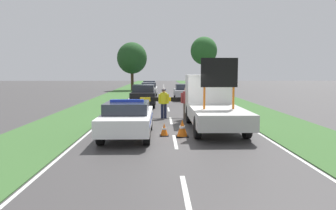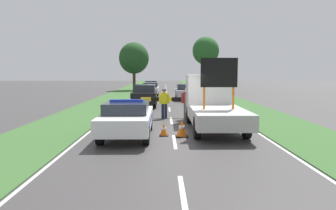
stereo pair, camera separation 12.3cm
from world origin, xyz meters
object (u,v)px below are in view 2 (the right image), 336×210
police_officer (164,101)px  queued_car_hatch_blue (151,86)px  roadside_tree_near_right (206,51)px  roadside_tree_near_left (134,58)px  queued_car_sedan_black (145,95)px  traffic_cone_near_truck (141,118)px  queued_car_van_white (151,89)px  work_truck (212,103)px  pedestrian_civilian (187,101)px  traffic_cone_centre_front (164,130)px  queued_car_sedan_silver (186,91)px  police_car (127,118)px  traffic_cone_near_police (182,128)px  road_barrier (172,100)px

police_officer → queued_car_hatch_blue: 25.07m
roadside_tree_near_right → roadside_tree_near_left: bearing=170.6°
police_officer → queued_car_sedan_black: police_officer is taller
traffic_cone_near_truck → queued_car_van_white: size_ratio=0.12×
work_truck → pedestrian_civilian: (-0.98, 2.63, -0.12)m
traffic_cone_centre_front → queued_car_van_white: 22.76m
police_officer → traffic_cone_centre_front: bearing=69.2°
work_truck → traffic_cone_centre_front: size_ratio=11.87×
traffic_cone_centre_front → queued_car_sedan_silver: (2.06, 17.21, 0.52)m
police_car → police_officer: size_ratio=2.95×
traffic_cone_centre_front → work_truck: bearing=41.6°
traffic_cone_near_police → roadside_tree_near_right: roadside_tree_near_right is taller
police_car → pedestrian_civilian: pedestrian_civilian is taller
police_car → roadside_tree_near_right: 32.45m
queued_car_hatch_blue → pedestrian_civilian: bearing=96.5°
traffic_cone_centre_front → queued_car_sedan_silver: 17.34m
police_officer → traffic_cone_centre_front: (-0.03, -4.99, -0.72)m
work_truck → traffic_cone_near_police: 2.80m
road_barrier → traffic_cone_near_police: 5.68m
queued_car_hatch_blue → roadside_tree_near_right: roadside_tree_near_right is taller
police_officer → queued_car_hatch_blue: size_ratio=0.41×
pedestrian_civilian → queued_car_hatch_blue: (-2.90, 25.38, -0.30)m
police_officer → traffic_cone_near_truck: size_ratio=2.93×
queued_car_van_white → queued_car_hatch_blue: 7.30m
road_barrier → traffic_cone_near_police: bearing=-91.7°
police_officer → police_car: bearing=53.4°
traffic_cone_centre_front → queued_car_hatch_blue: (-1.64, 30.01, 0.47)m
traffic_cone_near_police → queued_car_sedan_black: (-2.13, 11.48, 0.51)m
queued_car_sedan_black → queued_car_van_white: queued_car_sedan_black is taller
queued_car_hatch_blue → roadside_tree_near_left: roadside_tree_near_left is taller
pedestrian_civilian → roadside_tree_near_right: 27.26m
police_car → road_barrier: size_ratio=1.38×
police_car → queued_car_sedan_black: queued_car_sedan_black is taller
traffic_cone_near_truck → queued_car_sedan_black: size_ratio=0.13×
traffic_cone_near_truck → roadside_tree_near_right: bearing=76.3°
pedestrian_civilian → traffic_cone_centre_front: (-1.26, -4.63, -0.78)m
work_truck → roadside_tree_near_right: roadside_tree_near_right is taller
roadside_tree_near_right → police_officer: bearing=-102.1°
work_truck → road_barrier: bearing=-62.5°
traffic_cone_near_truck → traffic_cone_near_police: bearing=-61.6°
traffic_cone_near_police → queued_car_van_white: size_ratio=0.15×
work_truck → queued_car_hatch_blue: (-3.89, 28.01, -0.42)m
traffic_cone_near_truck → queued_car_hatch_blue: 26.74m
road_barrier → queued_car_sedan_black: (-1.86, 5.84, -0.11)m
queued_car_hatch_blue → roadside_tree_near_left: bearing=-48.4°
pedestrian_civilian → queued_car_hatch_blue: bearing=112.1°
police_car → queued_car_sedan_silver: police_car is taller
traffic_cone_near_police → queued_car_hatch_blue: 30.30m
pedestrian_civilian → road_barrier: bearing=150.9°
queued_car_sedan_black → traffic_cone_centre_front: bearing=97.1°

